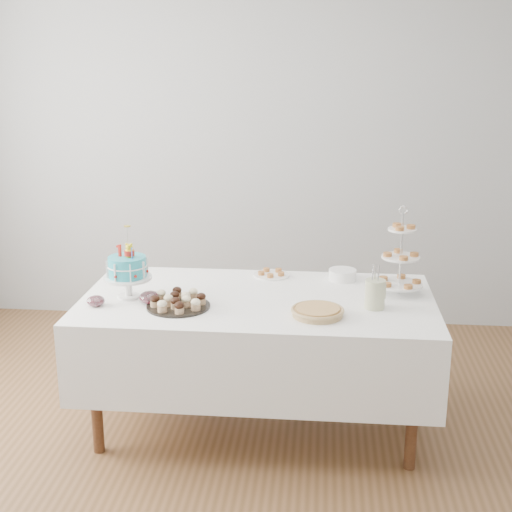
# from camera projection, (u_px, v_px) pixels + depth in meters

# --- Properties ---
(floor) EXTENTS (5.00, 5.00, 0.00)m
(floor) POSITION_uv_depth(u_px,v_px,m) (252.00, 452.00, 3.82)
(floor) COLOR brown
(floor) RESTS_ON ground
(walls) EXTENTS (5.04, 4.04, 2.70)m
(walls) POSITION_uv_depth(u_px,v_px,m) (252.00, 205.00, 3.44)
(walls) COLOR #A2A5A8
(walls) RESTS_ON floor
(table) EXTENTS (1.92, 1.02, 0.77)m
(table) POSITION_uv_depth(u_px,v_px,m) (258.00, 336.00, 3.95)
(table) COLOR white
(table) RESTS_ON floor
(birthday_cake) EXTENTS (0.26, 0.26, 0.40)m
(birthday_cake) POSITION_uv_depth(u_px,v_px,m) (128.00, 279.00, 3.86)
(birthday_cake) COLOR white
(birthday_cake) RESTS_ON table
(cupcake_tray) EXTENTS (0.34, 0.34, 0.08)m
(cupcake_tray) POSITION_uv_depth(u_px,v_px,m) (178.00, 301.00, 3.74)
(cupcake_tray) COLOR black
(cupcake_tray) RESTS_ON table
(pie) EXTENTS (0.27, 0.27, 0.04)m
(pie) POSITION_uv_depth(u_px,v_px,m) (317.00, 311.00, 3.62)
(pie) COLOR tan
(pie) RESTS_ON table
(tiered_stand) EXTENTS (0.26, 0.26, 0.50)m
(tiered_stand) POSITION_uv_depth(u_px,v_px,m) (401.00, 258.00, 3.90)
(tiered_stand) COLOR silver
(tiered_stand) RESTS_ON table
(plate_stack) EXTENTS (0.16, 0.16, 0.06)m
(plate_stack) POSITION_uv_depth(u_px,v_px,m) (342.00, 275.00, 4.19)
(plate_stack) COLOR white
(plate_stack) RESTS_ON table
(pastry_plate) EXTENTS (0.21, 0.21, 0.03)m
(pastry_plate) POSITION_uv_depth(u_px,v_px,m) (271.00, 274.00, 4.27)
(pastry_plate) COLOR white
(pastry_plate) RESTS_ON table
(jam_bowl_a) EXTENTS (0.11, 0.11, 0.07)m
(jam_bowl_a) POSITION_uv_depth(u_px,v_px,m) (150.00, 298.00, 3.80)
(jam_bowl_a) COLOR silver
(jam_bowl_a) RESTS_ON table
(jam_bowl_b) EXTENTS (0.09, 0.09, 0.06)m
(jam_bowl_b) POSITION_uv_depth(u_px,v_px,m) (96.00, 301.00, 3.76)
(jam_bowl_b) COLOR silver
(jam_bowl_b) RESTS_ON table
(utensil_pitcher) EXTENTS (0.11, 0.11, 0.24)m
(utensil_pitcher) POSITION_uv_depth(u_px,v_px,m) (375.00, 293.00, 3.71)
(utensil_pitcher) COLOR silver
(utensil_pitcher) RESTS_ON table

